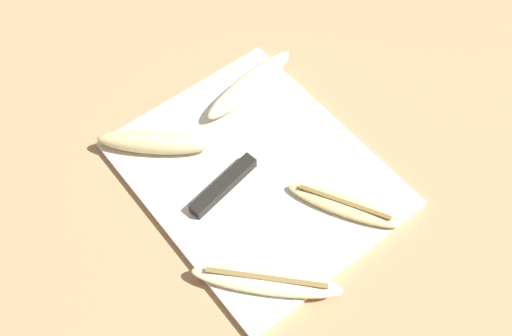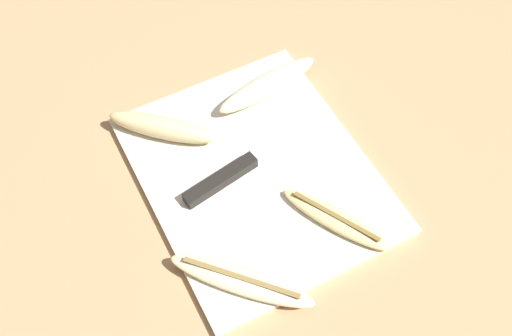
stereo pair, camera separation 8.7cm
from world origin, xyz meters
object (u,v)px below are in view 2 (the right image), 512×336
knife (231,173)px  banana_bright_far (268,85)px  banana_cream_curved (241,281)px  banana_mellow_near (161,127)px  banana_spotted_left (336,219)px

knife → banana_bright_far: (-0.11, 0.12, 0.01)m
banana_cream_curved → banana_mellow_near: (-0.27, 0.00, 0.01)m
banana_spotted_left → knife: bearing=-145.1°
banana_spotted_left → banana_cream_curved: size_ratio=0.95×
knife → banana_cream_curved: size_ratio=1.42×
banana_spotted_left → banana_bright_far: size_ratio=0.87×
banana_cream_curved → banana_bright_far: size_ratio=0.92×
banana_mellow_near → banana_cream_curved: bearing=-0.8°
knife → banana_spotted_left: (0.13, 0.09, 0.00)m
banana_spotted_left → banana_cream_curved: banana_cream_curved is taller
banana_spotted_left → banana_cream_curved: 0.16m
banana_bright_far → banana_spotted_left: bearing=-6.4°
banana_spotted_left → banana_mellow_near: size_ratio=1.11×
banana_spotted_left → banana_mellow_near: banana_mellow_near is taller
knife → banana_cream_curved: bearing=-31.8°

